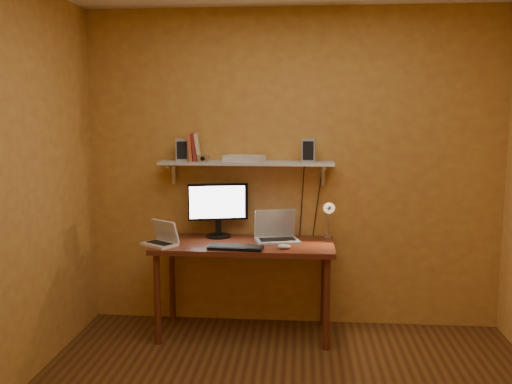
# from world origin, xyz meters

# --- Properties ---
(room) EXTENTS (3.44, 3.24, 2.64)m
(room) POSITION_xyz_m (0.00, 0.00, 1.30)
(room) COLOR brown
(room) RESTS_ON ground
(desk) EXTENTS (1.40, 0.60, 0.75)m
(desk) POSITION_xyz_m (-0.37, 1.28, 0.66)
(desk) COLOR #5E2916
(desk) RESTS_ON ground
(wall_shelf) EXTENTS (1.40, 0.25, 0.21)m
(wall_shelf) POSITION_xyz_m (-0.37, 1.47, 1.36)
(wall_shelf) COLOR silver
(wall_shelf) RESTS_ON room
(monitor) EXTENTS (0.48, 0.25, 0.44)m
(monitor) POSITION_xyz_m (-0.60, 1.47, 1.00)
(monitor) COLOR black
(monitor) RESTS_ON desk
(laptop) EXTENTS (0.38, 0.32, 0.25)m
(laptop) POSITION_xyz_m (-0.12, 1.37, 0.82)
(laptop) COLOR #989AA0
(laptop) RESTS_ON desk
(netbook) EXTENTS (0.31, 0.29, 0.19)m
(netbook) POSITION_xyz_m (-0.99, 1.16, 0.80)
(netbook) COLOR silver
(netbook) RESTS_ON desk
(keyboard) EXTENTS (0.42, 0.18, 0.02)m
(keyboard) POSITION_xyz_m (-0.41, 1.08, 0.76)
(keyboard) COLOR black
(keyboard) RESTS_ON desk
(mouse) EXTENTS (0.11, 0.08, 0.04)m
(mouse) POSITION_xyz_m (-0.05, 1.12, 0.77)
(mouse) COLOR silver
(mouse) RESTS_ON desk
(desk_lamp) EXTENTS (0.09, 0.23, 0.38)m
(desk_lamp) POSITION_xyz_m (0.29, 1.41, 0.96)
(desk_lamp) COLOR silver
(desk_lamp) RESTS_ON desk
(speaker_left) EXTENTS (0.12, 0.12, 0.18)m
(speaker_left) POSITION_xyz_m (-0.90, 1.48, 1.46)
(speaker_left) COLOR #989AA0
(speaker_left) RESTS_ON wall_shelf
(speaker_right) EXTENTS (0.11, 0.11, 0.19)m
(speaker_right) POSITION_xyz_m (0.13, 1.46, 1.47)
(speaker_right) COLOR #989AA0
(speaker_right) RESTS_ON wall_shelf
(books) EXTENTS (0.13, 0.16, 0.22)m
(books) POSITION_xyz_m (-0.80, 1.48, 1.49)
(books) COLOR #C2562C
(books) RESTS_ON wall_shelf
(shelf_camera) EXTENTS (0.09, 0.05, 0.05)m
(shelf_camera) POSITION_xyz_m (-0.71, 1.40, 1.40)
(shelf_camera) COLOR silver
(shelf_camera) RESTS_ON wall_shelf
(router) EXTENTS (0.34, 0.27, 0.05)m
(router) POSITION_xyz_m (-0.39, 1.48, 1.40)
(router) COLOR silver
(router) RESTS_ON wall_shelf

